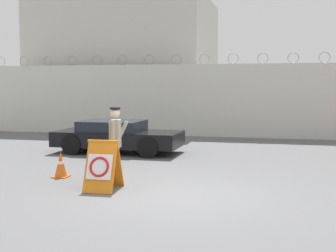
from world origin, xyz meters
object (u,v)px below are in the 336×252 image
at_px(barricade_sign, 103,165).
at_px(traffic_cone_near, 61,165).
at_px(security_guard, 116,141).
at_px(parked_car_front_coupe, 117,136).

relative_size(barricade_sign, traffic_cone_near, 1.72).
bearing_deg(traffic_cone_near, security_guard, -13.17).
height_order(barricade_sign, traffic_cone_near, barricade_sign).
distance_m(barricade_sign, security_guard, 0.85).
relative_size(barricade_sign, security_guard, 0.62).
relative_size(security_guard, traffic_cone_near, 2.79).
height_order(security_guard, traffic_cone_near, security_guard).
xyz_separation_m(barricade_sign, traffic_cone_near, (-1.54, 1.08, -0.23)).
xyz_separation_m(security_guard, parked_car_front_coupe, (-1.64, 4.67, -0.43)).
distance_m(traffic_cone_near, parked_car_front_coupe, 4.31).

